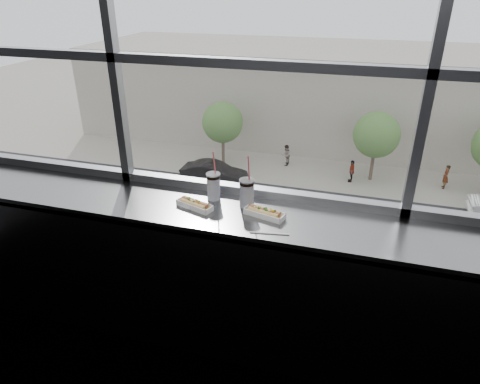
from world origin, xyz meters
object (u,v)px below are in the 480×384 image
(loose_straw, at_px, (269,233))
(tree_left, at_px, (223,122))
(wrapper, at_px, (187,206))
(pedestrian_c, at_px, (446,175))
(car_far_a, at_px, (214,170))
(tree_center, at_px, (376,135))
(car_near_c, at_px, (314,248))
(pedestrian_b, at_px, (352,169))
(hotdog_tray_right, at_px, (264,213))
(soda_cup_right, at_px, (247,192))
(pedestrian_a, at_px, (286,153))
(car_near_b, at_px, (180,227))
(soda_cup_left, at_px, (213,185))
(car_near_a, at_px, (69,210))
(hotdog_tray_left, at_px, (195,204))

(loose_straw, relative_size, tree_left, 0.05)
(wrapper, distance_m, pedestrian_c, 31.20)
(car_far_a, distance_m, pedestrian_c, 16.48)
(pedestrian_c, relative_size, tree_center, 0.40)
(loose_straw, distance_m, car_near_c, 19.84)
(pedestrian_b, bearing_deg, tree_left, -94.49)
(car_far_a, distance_m, tree_left, 4.66)
(wrapper, relative_size, pedestrian_b, 0.05)
(hotdog_tray_right, relative_size, pedestrian_c, 0.13)
(soda_cup_right, xyz_separation_m, loose_straw, (0.22, -0.29, -0.11))
(soda_cup_right, relative_size, car_far_a, 0.06)
(tree_left, bearing_deg, pedestrian_a, 10.35)
(loose_straw, xyz_separation_m, wrapper, (-0.60, 0.17, 0.01))
(soda_cup_right, relative_size, car_near_c, 0.06)
(hotdog_tray_right, xyz_separation_m, soda_cup_right, (-0.14, 0.09, 0.08))
(car_far_a, bearing_deg, car_near_b, -174.42)
(loose_straw, height_order, car_near_b, loose_straw)
(hotdog_tray_right, xyz_separation_m, wrapper, (-0.52, -0.03, -0.01))
(car_near_b, height_order, tree_center, tree_center)
(soda_cup_left, relative_size, car_near_c, 0.06)
(car_near_a, relative_size, tree_center, 1.15)
(wrapper, distance_m, pedestrian_a, 31.55)
(hotdog_tray_left, bearing_deg, pedestrian_b, 106.89)
(soda_cup_left, bearing_deg, car_far_a, 110.15)
(car_near_b, bearing_deg, wrapper, -152.32)
(hotdog_tray_left, distance_m, tree_center, 29.65)
(car_near_a, bearing_deg, car_near_b, -93.75)
(wrapper, height_order, car_near_c, wrapper)
(soda_cup_right, xyz_separation_m, car_far_a, (-9.11, 24.18, -11.08))
(tree_left, bearing_deg, hotdog_tray_left, -71.59)
(soda_cup_left, distance_m, wrapper, 0.23)
(car_near_b, height_order, pedestrian_c, car_near_b)
(wrapper, bearing_deg, pedestrian_b, 88.31)
(tree_left, bearing_deg, car_near_a, -115.65)
(pedestrian_a, bearing_deg, wrapper, 8.55)
(hotdog_tray_left, distance_m, pedestrian_b, 29.65)
(car_near_c, height_order, tree_left, tree_left)
(hotdog_tray_left, distance_m, loose_straw, 0.58)
(soda_cup_right, relative_size, loose_straw, 1.59)
(pedestrian_b, bearing_deg, soda_cup_right, -0.91)
(car_near_c, distance_m, tree_left, 15.11)
(loose_straw, distance_m, pedestrian_c, 31.21)
(soda_cup_left, height_order, car_near_a, soda_cup_left)
(soda_cup_right, xyz_separation_m, pedestrian_c, (6.89, 28.14, -11.12))
(car_near_a, xyz_separation_m, tree_left, (5.76, 12.00, 2.38))
(car_near_a, bearing_deg, pedestrian_c, -65.66)
(pedestrian_a, bearing_deg, car_near_c, 16.86)
(wrapper, xyz_separation_m, car_near_b, (-7.92, 16.31, -10.97))
(hotdog_tray_left, distance_m, pedestrian_a, 31.55)
(tree_left, bearing_deg, car_near_b, -83.10)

